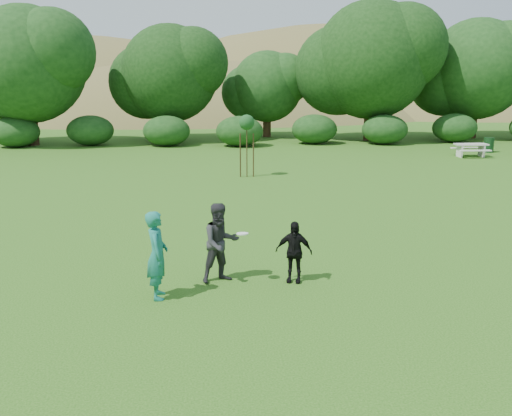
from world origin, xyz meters
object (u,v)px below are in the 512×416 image
at_px(player_grey, 221,243).
at_px(sapling, 247,124).
at_px(player_teal, 157,255).
at_px(player_black, 294,252).
at_px(trash_can_near, 489,145).
at_px(picnic_table, 471,148).

xyz_separation_m(player_grey, sapling, (1.43, 13.52, 1.50)).
bearing_deg(sapling, player_grey, -96.05).
bearing_deg(player_teal, player_black, -80.79).
xyz_separation_m(trash_can_near, picnic_table, (-1.94, -1.81, 0.07)).
distance_m(trash_can_near, sapling, 16.87).
bearing_deg(player_teal, trash_can_near, -43.83).
xyz_separation_m(player_black, trash_can_near, (14.88, 20.95, -0.26)).
bearing_deg(player_grey, player_teal, -169.46).
distance_m(player_teal, sapling, 14.74).
bearing_deg(player_grey, trash_can_near, 29.07).
distance_m(player_grey, picnic_table, 23.95).
distance_m(player_teal, trash_can_near, 28.09).
relative_size(player_black, trash_can_near, 1.58).
distance_m(player_black, picnic_table, 23.10).
bearing_deg(sapling, player_teal, -100.91).
relative_size(trash_can_near, picnic_table, 0.50).
bearing_deg(player_black, picnic_table, 72.10).
relative_size(player_teal, picnic_table, 1.05).
relative_size(player_grey, picnic_table, 1.02).
height_order(player_black, trash_can_near, player_black).
bearing_deg(trash_can_near, player_black, -125.38).
height_order(player_black, sapling, sapling).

